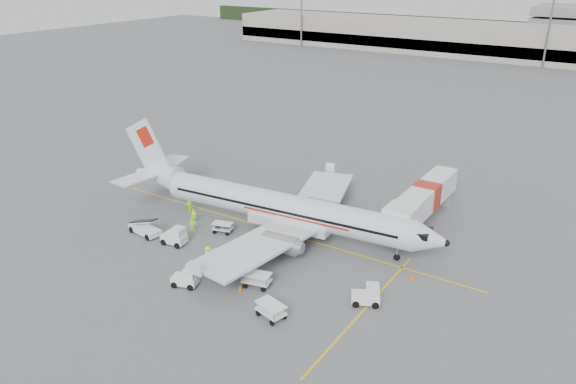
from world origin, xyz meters
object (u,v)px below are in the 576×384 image
object	(u,v)px
tug_fore	(366,294)
tug_mid	(185,277)
aircraft	(284,189)
belt_loader	(144,222)
jet_bridge	(425,204)
tug_aft	(174,235)

from	to	relation	value
tug_fore	tug_mid	bearing A→B (deg)	175.68
aircraft	tug_mid	xyz separation A→B (m)	(-1.72, -13.30, -4.12)
belt_loader	jet_bridge	bearing A→B (deg)	45.23
aircraft	tug_fore	size ratio (longest dim) A/B	15.34
tug_mid	belt_loader	bearing A→B (deg)	135.08
aircraft	tug_aft	size ratio (longest dim) A/B	14.73
jet_bridge	belt_loader	xyz separation A→B (m)	(-23.56, -18.23, -0.92)
tug_aft	tug_mid	bearing A→B (deg)	-47.47
tug_fore	aircraft	bearing A→B (deg)	123.74
belt_loader	tug_mid	distance (m)	11.64
tug_aft	aircraft	bearing A→B (deg)	37.68
tug_fore	tug_aft	world-z (taller)	tug_aft
aircraft	jet_bridge	xyz separation A→B (m)	(11.45, 10.17, -2.70)
tug_mid	tug_fore	bearing A→B (deg)	4.51
tug_fore	jet_bridge	bearing A→B (deg)	67.63
aircraft	tug_aft	distance (m)	12.04
tug_mid	aircraft	bearing A→B (deg)	64.45
aircraft	jet_bridge	bearing A→B (deg)	36.62
jet_bridge	tug_fore	world-z (taller)	jet_bridge
tug_fore	tug_mid	size ratio (longest dim) A/B	1.05
aircraft	tug_mid	distance (m)	14.03
tug_mid	tug_aft	xyz separation A→B (m)	(-6.27, 5.24, 0.08)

